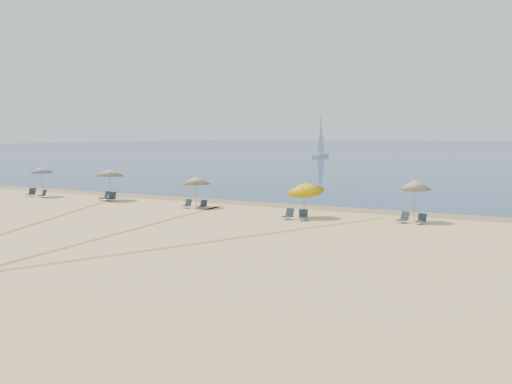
# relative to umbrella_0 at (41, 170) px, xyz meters

# --- Properties ---
(wet_sand) EXTENTS (500.00, 500.00, 0.00)m
(wet_sand) POSITION_rel_umbrella_0_xyz_m (20.02, 4.27, -2.22)
(wet_sand) COLOR olive
(wet_sand) RESTS_ON ground
(umbrella_0) EXTENTS (1.91, 1.91, 2.56)m
(umbrella_0) POSITION_rel_umbrella_0_xyz_m (0.00, 0.00, 0.00)
(umbrella_0) COLOR gray
(umbrella_0) RESTS_ON ground
(umbrella_1) EXTENTS (2.34, 2.36, 2.50)m
(umbrella_1) POSITION_rel_umbrella_0_xyz_m (6.77, 0.67, -0.06)
(umbrella_1) COLOR gray
(umbrella_1) RESTS_ON ground
(umbrella_2) EXTENTS (2.11, 2.11, 2.25)m
(umbrella_2) POSITION_rel_umbrella_0_xyz_m (15.20, 0.27, -0.31)
(umbrella_2) COLOR gray
(umbrella_2) RESTS_ON ground
(umbrella_3) EXTENTS (2.33, 2.39, 2.44)m
(umbrella_3) POSITION_rel_umbrella_0_xyz_m (24.03, -0.73, -0.34)
(umbrella_3) COLOR gray
(umbrella_3) RESTS_ON ground
(umbrella_4) EXTENTS (1.88, 1.91, 2.54)m
(umbrella_4) POSITION_rel_umbrella_0_xyz_m (30.40, 0.81, -0.03)
(umbrella_4) COLOR gray
(umbrella_4) RESTS_ON ground
(chair_0) EXTENTS (0.78, 0.84, 0.70)m
(chair_0) POSITION_rel_umbrella_0_xyz_m (-0.72, -0.48, -1.91)
(chair_0) COLOR #1A232B
(chair_0) RESTS_ON ground
(chair_1) EXTENTS (0.69, 0.75, 0.64)m
(chair_1) POSITION_rel_umbrella_0_xyz_m (0.63, -0.49, -1.94)
(chair_1) COLOR #1A232B
(chair_1) RESTS_ON ground
(chair_2) EXTENTS (0.83, 0.88, 0.72)m
(chair_2) POSITION_rel_umbrella_0_xyz_m (6.61, 0.26, -1.90)
(chair_2) COLOR #1A232B
(chair_2) RESTS_ON ground
(chair_3) EXTENTS (0.78, 0.84, 0.70)m
(chair_3) POSITION_rel_umbrella_0_xyz_m (7.33, 0.24, -1.91)
(chair_3) COLOR #1A232B
(chair_3) RESTS_ON ground
(chair_4) EXTENTS (0.54, 0.62, 0.61)m
(chair_4) POSITION_rel_umbrella_0_xyz_m (14.93, -0.46, -1.95)
(chair_4) COLOR #1A232B
(chair_4) RESTS_ON ground
(chair_5) EXTENTS (0.53, 0.61, 0.60)m
(chair_5) POSITION_rel_umbrella_0_xyz_m (16.08, -0.21, -1.96)
(chair_5) COLOR #1A232B
(chair_5) RESTS_ON ground
(chair_6) EXTENTS (0.64, 0.72, 0.66)m
(chair_6) POSITION_rel_umbrella_0_xyz_m (23.50, -1.98, -1.93)
(chair_6) COLOR #1A232B
(chair_6) RESTS_ON ground
(chair_7) EXTENTS (0.75, 0.80, 0.65)m
(chair_7) POSITION_rel_umbrella_0_xyz_m (24.47, -1.97, -1.93)
(chair_7) COLOR #1A232B
(chair_7) RESTS_ON ground
(chair_8) EXTENTS (0.75, 0.79, 0.65)m
(chair_8) POSITION_rel_umbrella_0_xyz_m (29.99, -0.05, -1.93)
(chair_8) COLOR #1A232B
(chair_8) RESTS_ON ground
(chair_9) EXTENTS (0.60, 0.67, 0.61)m
(chair_9) POSITION_rel_umbrella_0_xyz_m (31.02, -0.08, -1.95)
(chair_9) COLOR #1A232B
(chair_9) RESTS_ON ground
(sailboat_1) EXTENTS (1.82, 6.35, 9.39)m
(sailboat_1) POSITION_rel_umbrella_0_xyz_m (-11.65, 88.95, 0.62)
(sailboat_1) COLOR white
(sailboat_1) RESTS_ON ocean
(tire_tracks) EXTENTS (49.75, 41.58, 0.00)m
(tire_tracks) POSITION_rel_umbrella_0_xyz_m (17.08, -10.28, -2.22)
(tire_tracks) COLOR tan
(tire_tracks) RESTS_ON ground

